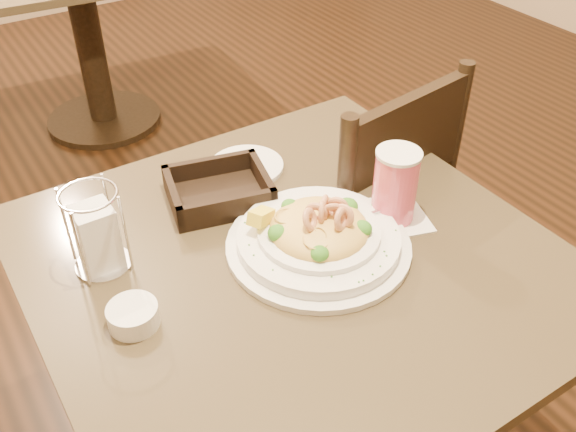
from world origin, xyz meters
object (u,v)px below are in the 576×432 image
butter_ramekin (133,316)px  drink_glass (395,186)px  dining_chair_near (354,224)px  napkin_caddy (97,236)px  background_table (84,16)px  pasta_bowl (319,235)px  side_plate (246,166)px  main_table (293,343)px  bread_basket (219,192)px

butter_ramekin → drink_glass: bearing=-1.1°
dining_chair_near → drink_glass: 0.44m
napkin_caddy → background_table: bearing=73.7°
drink_glass → butter_ramekin: 0.53m
pasta_bowl → napkin_caddy: 0.39m
dining_chair_near → pasta_bowl: 0.49m
side_plate → butter_ramekin: bearing=-142.1°
background_table → dining_chair_near: size_ratio=1.04×
main_table → bread_basket: bread_basket is taller
drink_glass → butter_ramekin: size_ratio=2.01×
pasta_bowl → bread_basket: bearing=109.8°
main_table → bread_basket: (-0.03, 0.23, 0.26)m
napkin_caddy → drink_glass: bearing=-18.2°
dining_chair_near → butter_ramekin: bearing=13.1°
napkin_caddy → side_plate: (0.37, 0.13, -0.06)m
napkin_caddy → butter_ramekin: 0.17m
dining_chair_near → side_plate: 0.38m
drink_glass → butter_ramekin: drink_glass is taller
napkin_caddy → dining_chair_near: bearing=8.2°
napkin_caddy → butter_ramekin: size_ratio=1.93×
napkin_caddy → butter_ramekin: bearing=-92.7°
main_table → background_table: 2.00m
pasta_bowl → drink_glass: size_ratio=2.27×
pasta_bowl → side_plate: pasta_bowl is taller
side_plate → butter_ramekin: size_ratio=1.94×
bread_basket → side_plate: bearing=34.4°
background_table → butter_ramekin: butter_ramekin is taller
background_table → bread_basket: (-0.27, -1.76, 0.26)m
main_table → side_plate: 0.39m
drink_glass → side_plate: bearing=116.8°
bread_basket → drink_glass: bearing=-42.2°
background_table → drink_glass: drink_glass is taller
bread_basket → butter_ramekin: bearing=-140.8°
napkin_caddy → bread_basket: bearing=12.9°
background_table → side_plate: 1.72m
butter_ramekin → main_table: bearing=-0.6°
drink_glass → side_plate: (-0.15, 0.30, -0.07)m
background_table → pasta_bowl: size_ratio=2.58×
drink_glass → side_plate: 0.35m
napkin_caddy → side_plate: bearing=19.6°
main_table → dining_chair_near: (0.35, 0.26, -0.01)m
napkin_caddy → butter_ramekin: (-0.01, -0.16, -0.05)m
background_table → dining_chair_near: 1.73m
main_table → background_table: size_ratio=0.93×
background_table → butter_ramekin: bearing=-105.2°
napkin_caddy → side_plate: size_ratio=0.99×
background_table → bread_basket: bearing=-98.6°
background_table → napkin_caddy: bearing=-106.3°
main_table → pasta_bowl: 0.27m
napkin_caddy → butter_ramekin: napkin_caddy is taller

